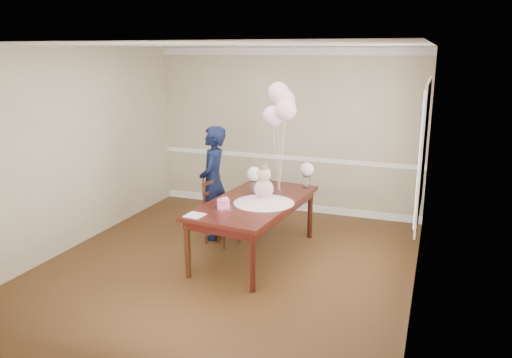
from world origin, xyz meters
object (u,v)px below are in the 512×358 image
dining_chair_seat (222,215)px  woman (213,183)px  dining_table_top (255,202)px  birthday_cake (223,203)px

dining_chair_seat → woman: bearing=155.2°
woman → dining_table_top: bearing=47.8°
birthday_cake → dining_chair_seat: birthday_cake is taller
dining_chair_seat → woman: (-0.21, 0.18, 0.40)m
dining_table_top → birthday_cake: size_ratio=13.33×
dining_table_top → birthday_cake: birthday_cake is taller
dining_table_top → dining_chair_seat: size_ratio=5.05×
dining_table_top → birthday_cake: (-0.25, -0.44, 0.08)m
birthday_cake → dining_chair_seat: bearing=115.6°
dining_table_top → dining_chair_seat: bearing=161.0°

